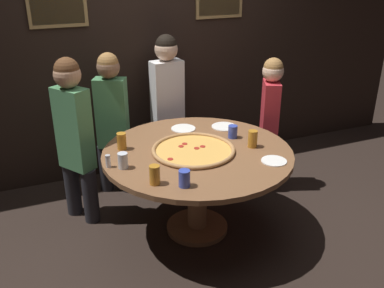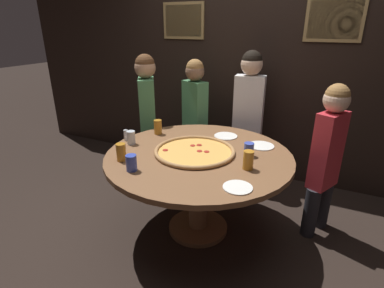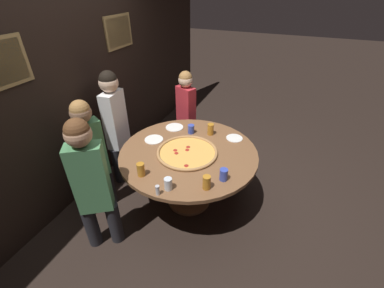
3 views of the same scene
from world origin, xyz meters
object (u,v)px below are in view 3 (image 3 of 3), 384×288
giant_pizza (187,152)px  drink_cup_by_shaker (211,129)px  diner_side_left (91,181)px  drink_cup_beside_pizza (191,129)px  drink_cup_far_right (141,170)px  white_plate_near_front (174,127)px  diner_centre_back (186,110)px  white_plate_left_side (234,138)px  diner_far_left (91,153)px  dining_table (189,162)px  diner_side_right (116,122)px  condiment_shaker (158,190)px  white_plate_right_side (154,139)px  drink_cup_centre_back (207,182)px  drink_cup_far_left (168,184)px  drink_cup_near_right (224,175)px

giant_pizza → drink_cup_by_shaker: 0.49m
diner_side_left → drink_cup_beside_pizza: bearing=-143.1°
drink_cup_far_right → white_plate_near_front: (0.96, 0.11, -0.06)m
diner_centre_back → drink_cup_far_right: bearing=-57.8°
white_plate_left_side → diner_far_left: size_ratio=0.14×
dining_table → giant_pizza: size_ratio=2.28×
diner_side_right → drink_cup_by_shaker: bearing=99.5°
drink_cup_by_shaker → condiment_shaker: drink_cup_by_shaker is taller
condiment_shaker → diner_side_left: 0.60m
drink_cup_far_right → white_plate_right_side: bearing=19.1°
drink_cup_centre_back → drink_cup_by_shaker: size_ratio=0.98×
condiment_shaker → diner_far_left: bearing=75.4°
giant_pizza → condiment_shaker: size_ratio=6.80×
drink_cup_far_right → diner_centre_back: (1.48, 0.18, -0.07)m
diner_far_left → white_plate_left_side: bearing=152.0°
white_plate_left_side → diner_side_left: 1.63m
drink_cup_far_left → drink_cup_near_right: 0.52m
drink_cup_far_right → white_plate_near_front: bearing=6.8°
white_plate_near_front → white_plate_right_side: (-0.35, 0.10, 0.00)m
drink_cup_by_shaker → diner_centre_back: size_ratio=0.11×
diner_side_right → white_plate_right_side: bearing=78.5°
drink_cup_far_right → diner_centre_back: 1.49m
condiment_shaker → diner_side_right: 1.33m
drink_cup_far_left → diner_side_left: (-0.25, 0.64, 0.02)m
drink_cup_near_right → white_plate_right_side: 1.02m
dining_table → diner_side_left: diner_side_left is taller
drink_cup_far_left → white_plate_near_front: (1.03, 0.44, -0.05)m
white_plate_near_front → drink_cup_near_right: bearing=-130.1°
giant_pizza → drink_cup_far_left: 0.58m
giant_pizza → drink_cup_near_right: size_ratio=5.57×
drink_cup_far_right → drink_cup_near_right: bearing=-72.2°
white_plate_left_side → diner_side_left: bearing=143.8°
white_plate_near_front → diner_side_left: bearing=171.2°
drink_cup_far_right → diner_side_right: size_ratio=0.09×
drink_cup_far_left → diner_far_left: 1.00m
giant_pizza → drink_cup_by_shaker: (0.47, -0.10, 0.06)m
drink_cup_far_left → drink_cup_centre_back: drink_cup_centre_back is taller
drink_cup_by_shaker → white_plate_right_side: 0.68m
drink_cup_by_shaker → diner_side_left: bearing=152.7°
diner_side_right → drink_cup_near_right: bearing=68.2°
drink_cup_by_shaker → white_plate_right_side: bearing=123.1°
diner_centre_back → condiment_shaker: bearing=-49.4°
drink_cup_centre_back → white_plate_right_side: size_ratio=0.63×
dining_table → drink_cup_near_right: 0.60m
white_plate_right_side → diner_centre_back: (0.87, -0.03, -0.00)m
diner_centre_back → white_plate_near_front: bearing=-57.3°
dining_table → drink_cup_beside_pizza: drink_cup_beside_pizza is taller
drink_cup_far_left → drink_cup_by_shaker: drink_cup_by_shaker is taller
drink_cup_centre_back → diner_side_right: bearing=67.2°
drink_cup_centre_back → dining_table: bearing=38.5°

